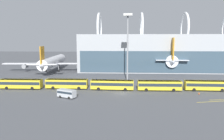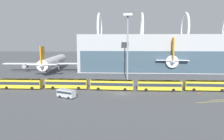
{
  "view_description": "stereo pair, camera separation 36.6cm",
  "coord_description": "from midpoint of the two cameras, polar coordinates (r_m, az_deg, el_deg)",
  "views": [
    {
      "loc": [
        0.51,
        -61.87,
        15.57
      ],
      "look_at": [
        -4.19,
        20.99,
        4.0
      ],
      "focal_mm": 35.0,
      "sensor_mm": 36.0,
      "label": 1
    },
    {
      "loc": [
        0.87,
        -61.85,
        15.57
      ],
      "look_at": [
        -4.19,
        20.99,
        4.0
      ],
      "focal_mm": 35.0,
      "sensor_mm": 36.0,
      "label": 2
    }
  ],
  "objects": [
    {
      "name": "ground_plane",
      "position": [
        63.8,
        2.79,
        -6.2
      ],
      "size": [
        440.0,
        440.0,
        0.0
      ],
      "primitive_type": "plane",
      "color": "#515459"
    },
    {
      "name": "airliner_at_gate_near",
      "position": [
        110.72,
        -15.11,
        2.11
      ],
      "size": [
        47.15,
        43.22,
        12.86
      ],
      "rotation": [
        0.0,
        0.0,
        1.64
      ],
      "color": "white",
      "rests_on": "ground_plane"
    },
    {
      "name": "airliner_at_gate_far",
      "position": [
        115.86,
        14.39,
        2.87
      ],
      "size": [
        40.94,
        38.61,
        16.48
      ],
      "rotation": [
        0.0,
        0.0,
        1.52
      ],
      "color": "silver",
      "rests_on": "ground_plane"
    },
    {
      "name": "shuttle_bus_1",
      "position": [
        75.35,
        -22.55,
        -3.2
      ],
      "size": [
        13.29,
        2.82,
        3.06
      ],
      "rotation": [
        0.0,
        0.0,
        0.0
      ],
      "color": "gold",
      "rests_on": "ground_plane"
    },
    {
      "name": "shuttle_bus_2",
      "position": [
        71.17,
        -11.6,
        -3.37
      ],
      "size": [
        13.29,
        2.84,
        3.06
      ],
      "rotation": [
        0.0,
        0.0,
        -0.01
      ],
      "color": "gold",
      "rests_on": "ground_plane"
    },
    {
      "name": "shuttle_bus_3",
      "position": [
        68.04,
        0.13,
        -3.73
      ],
      "size": [
        13.36,
        3.18,
        3.06
      ],
      "rotation": [
        0.0,
        0.0,
        -0.04
      ],
      "color": "gold",
      "rests_on": "ground_plane"
    },
    {
      "name": "shuttle_bus_4",
      "position": [
        68.58,
        12.36,
        -3.82
      ],
      "size": [
        13.31,
        2.91,
        3.06
      ],
      "rotation": [
        0.0,
        0.0,
        0.01
      ],
      "color": "gold",
      "rests_on": "ground_plane"
    },
    {
      "name": "shuttle_bus_5",
      "position": [
        72.96,
        23.64,
        -3.61
      ],
      "size": [
        13.34,
        3.04,
        3.06
      ],
      "rotation": [
        0.0,
        0.0,
        -0.02
      ],
      "color": "gold",
      "rests_on": "ground_plane"
    },
    {
      "name": "service_van_foreground",
      "position": [
        60.33,
        -11.69,
        -5.88
      ],
      "size": [
        5.46,
        3.82,
        2.26
      ],
      "rotation": [
        0.0,
        0.0,
        2.73
      ],
      "color": "#B2B7BC",
      "rests_on": "ground_plane"
    },
    {
      "name": "floodlight_mast",
      "position": [
        80.99,
        4.25,
        10.26
      ],
      "size": [
        3.19,
        3.19,
        24.85
      ],
      "color": "gray",
      "rests_on": "ground_plane"
    },
    {
      "name": "lane_stripe_0",
      "position": [
        64.29,
        27.02,
        -6.96
      ],
      "size": [
        7.03,
        1.24,
        0.01
      ],
      "primitive_type": "cube",
      "rotation": [
        0.0,
        0.0,
        0.14
      ],
      "color": "yellow",
      "rests_on": "ground_plane"
    },
    {
      "name": "lane_stripe_2",
      "position": [
        61.77,
        25.49,
        -7.45
      ],
      "size": [
        10.2,
        2.79,
        0.01
      ],
      "primitive_type": "cube",
      "rotation": [
        0.0,
        0.0,
        0.25
      ],
      "color": "yellow",
      "rests_on": "ground_plane"
    },
    {
      "name": "lane_stripe_3",
      "position": [
        75.52,
        25.21,
        -4.73
      ],
      "size": [
        6.41,
        0.82,
        0.01
      ],
      "primitive_type": "cube",
      "rotation": [
        0.0,
        0.0,
        0.09
      ],
      "color": "yellow",
      "rests_on": "ground_plane"
    },
    {
      "name": "traffic_cone_0",
      "position": [
        67.7,
        21.88,
        -5.7
      ],
      "size": [
        0.5,
        0.5,
        0.59
      ],
      "color": "black",
      "rests_on": "ground_plane"
    }
  ]
}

